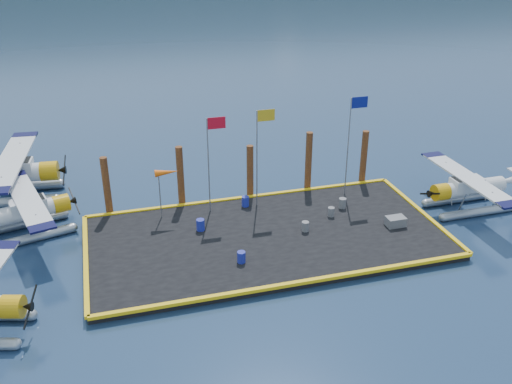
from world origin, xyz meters
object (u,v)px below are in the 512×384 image
drum_1 (305,226)px  flagpole_yellow (260,144)px  windsock (166,173)px  seaplane_c (8,176)px  seaplane_b (23,215)px  drum_3 (241,257)px  piling_3 (308,163)px  piling_2 (250,173)px  crate (396,221)px  flagpole_blue (352,132)px  drum_0 (201,225)px  drum_4 (342,203)px  drum_5 (245,201)px  piling_0 (107,188)px  drum_2 (331,212)px  piling_1 (181,178)px  seaplane_d (470,190)px  piling_4 (364,159)px  flagpole_red (211,150)px

drum_1 → flagpole_yellow: bearing=111.6°
windsock → seaplane_c: bearing=148.0°
seaplane_b → flagpole_yellow: 14.38m
drum_3 → piling_3: piling_3 is taller
windsock → piling_2: piling_2 is taller
crate → flagpole_blue: bearing=100.7°
drum_0 → crate: size_ratio=0.61×
seaplane_b → drum_4: bearing=67.2°
seaplane_b → drum_5: seaplane_b is taller
seaplane_c → piling_0: (6.12, -4.39, 0.37)m
drum_1 → windsock: windsock is taller
seaplane_c → flagpole_yellow: flagpole_yellow is taller
drum_2 → piling_0: 13.67m
flagpole_yellow → piling_1: size_ratio=1.48×
drum_0 → drum_4: bearing=2.3°
drum_0 → piling_1: (-0.48, 3.81, 1.36)m
seaplane_d → piling_4: size_ratio=2.14×
piling_2 → drum_2: bearing=-47.4°
windsock → piling_2: size_ratio=0.82×
seaplane_c → drum_5: 15.59m
flagpole_red → flagpole_yellow: size_ratio=0.97×
piling_3 → piling_1: bearing=180.0°
piling_1 → flagpole_yellow: bearing=-18.8°
drum_3 → flagpole_blue: (8.81, 6.19, 3.97)m
flagpole_red → drum_0: bearing=-119.1°
seaplane_c → drum_2: bearing=71.1°
drum_1 → flagpole_blue: size_ratio=0.09×
seaplane_d → drum_5: 14.16m
piling_1 → drum_1: bearing=-41.6°
drum_3 → flagpole_blue: bearing=35.1°
flagpole_blue → piling_3: flagpole_blue is taller
drum_3 → drum_4: bearing=29.6°
piling_0 → drum_3: bearing=-50.6°
piling_2 → drum_1: bearing=-72.3°
drum_4 → flagpole_yellow: size_ratio=0.10×
piling_4 → piling_2: bearing=180.0°
drum_0 → flagpole_blue: size_ratio=0.10×
flagpole_blue → drum_2: bearing=-130.5°
piling_2 → piling_3: 4.01m
seaplane_d → flagpole_yellow: 13.61m
flagpole_red → windsock: flagpole_red is taller
drum_0 → piling_3: 8.99m
drum_0 → piling_2: bearing=43.5°
piling_4 → seaplane_b: bearing=-177.6°
drum_0 → flagpole_yellow: bearing=27.6°
seaplane_d → flagpole_yellow: size_ratio=1.38×
flagpole_yellow → piling_4: (7.80, 1.60, -2.51)m
piling_2 → piling_1: bearing=180.0°
flagpole_blue → piling_2: (-6.20, 1.60, -2.79)m
drum_5 → piling_1: (-3.76, 1.55, 1.38)m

